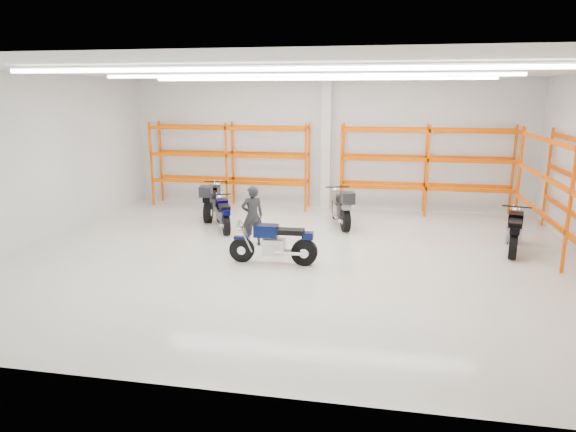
% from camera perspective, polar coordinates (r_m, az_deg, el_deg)
% --- Properties ---
extents(ground, '(14.00, 14.00, 0.00)m').
position_cam_1_polar(ground, '(12.81, 1.12, -4.63)').
color(ground, beige).
rests_on(ground, ground).
extents(room_shell, '(14.02, 12.02, 4.51)m').
position_cam_1_polar(room_shell, '(12.22, 1.21, 10.19)').
color(room_shell, silver).
rests_on(room_shell, ground).
extents(motorcycle_main, '(2.14, 0.71, 1.05)m').
position_cam_1_polar(motorcycle_main, '(12.22, -1.24, -3.13)').
color(motorcycle_main, black).
rests_on(motorcycle_main, ground).
extents(motorcycle_back_a, '(0.78, 2.34, 1.20)m').
position_cam_1_polar(motorcycle_back_a, '(16.84, -8.50, 1.66)').
color(motorcycle_back_a, black).
rests_on(motorcycle_back_a, ground).
extents(motorcycle_back_b, '(1.02, 1.86, 0.98)m').
position_cam_1_polar(motorcycle_back_b, '(15.39, -7.23, 0.15)').
color(motorcycle_back_b, black).
rests_on(motorcycle_back_b, ground).
extents(motorcycle_back_c, '(1.03, 2.33, 1.22)m').
position_cam_1_polar(motorcycle_back_c, '(15.70, 5.98, 0.90)').
color(motorcycle_back_c, black).
rests_on(motorcycle_back_c, ground).
extents(motorcycle_back_d, '(0.88, 2.16, 1.08)m').
position_cam_1_polar(motorcycle_back_d, '(14.39, 23.83, -1.69)').
color(motorcycle_back_d, black).
rests_on(motorcycle_back_d, ground).
extents(standing_man, '(0.70, 0.61, 1.63)m').
position_cam_1_polar(standing_man, '(13.65, -3.98, 0.02)').
color(standing_man, black).
rests_on(standing_man, ground).
extents(structural_column, '(0.32, 0.32, 4.50)m').
position_cam_1_polar(structural_column, '(18.02, 4.26, 7.94)').
color(structural_column, white).
rests_on(structural_column, ground).
extents(pallet_racking_back_left, '(5.67, 0.87, 3.00)m').
position_cam_1_polar(pallet_racking_back_left, '(18.44, -6.51, 6.56)').
color(pallet_racking_back_left, '#FF5700').
rests_on(pallet_racking_back_left, ground).
extents(pallet_racking_back_right, '(5.67, 0.87, 3.00)m').
position_cam_1_polar(pallet_racking_back_right, '(17.68, 15.18, 5.88)').
color(pallet_racking_back_right, '#FF5700').
rests_on(pallet_racking_back_right, ground).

